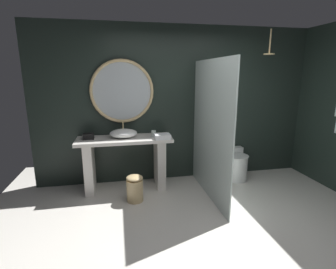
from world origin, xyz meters
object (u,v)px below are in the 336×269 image
Objects in this scene: vessel_sink at (123,133)px; folded_hand_towel at (162,136)px; tissue_box at (89,136)px; toilet at (235,164)px; round_wall_mirror at (122,91)px; rain_shower_head at (269,51)px; waste_bin at (135,188)px; tumbler_cup at (154,134)px.

vessel_sink reaches higher than folded_hand_towel.
vessel_sink reaches higher than tissue_box.
round_wall_mirror is at bearing 173.60° from toilet.
rain_shower_head is 1.96m from toilet.
rain_shower_head is (2.32, -0.13, 1.26)m from vessel_sink.
vessel_sink is 2.72× the size of tissue_box.
rain_shower_head reaches higher than tissue_box.
folded_hand_towel is at bearing -171.51° from toilet.
tissue_box is at bearing 177.21° from rain_shower_head.
tissue_box is at bearing 142.43° from waste_bin.
round_wall_mirror reaches higher than folded_hand_towel.
vessel_sink is 2.04m from toilet.
vessel_sink is at bearing -179.95° from toilet.
vessel_sink is 0.88m from waste_bin.
toilet is 2.27× the size of folded_hand_towel.
toilet is (-0.39, 0.14, -1.91)m from rain_shower_head.
rain_shower_head is at bearing 9.35° from waste_bin.
waste_bin is at bearing -147.50° from folded_hand_towel.
folded_hand_towel is (0.47, 0.30, 0.68)m from waste_bin.
tumbler_cup is 2.25m from rain_shower_head.
waste_bin is (0.12, -0.50, -0.71)m from vessel_sink.
tissue_box is 1.07m from waste_bin.
rain_shower_head is at bearing -8.65° from round_wall_mirror.
waste_bin is (-1.81, -0.50, -0.06)m from toilet.
vessel_sink is at bearing -0.55° from tissue_box.
toilet is (2.46, -0.00, -0.63)m from tissue_box.
rain_shower_head is (2.85, -0.14, 1.29)m from tissue_box.
tumbler_cup is 1.00m from tissue_box.
tumbler_cup is 0.84m from round_wall_mirror.
tumbler_cup is 0.10× the size of round_wall_mirror.
round_wall_mirror is at bearing 171.35° from rain_shower_head.
tissue_box is (-1.00, 0.05, -0.01)m from tumbler_cup.
toilet is 1.49m from folded_hand_towel.
vessel_sink is 0.67m from round_wall_mirror.
rain_shower_head is (1.85, -0.09, 1.28)m from tumbler_cup.
tumbler_cup reaches higher than folded_hand_towel.
rain_shower_head reaches higher than waste_bin.
tumbler_cup is 0.42× the size of folded_hand_towel.
tissue_box is at bearing 179.45° from vessel_sink.
toilet is 1.88m from waste_bin.
round_wall_mirror reaches higher than toilet.
tumbler_cup reaches higher than toilet.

